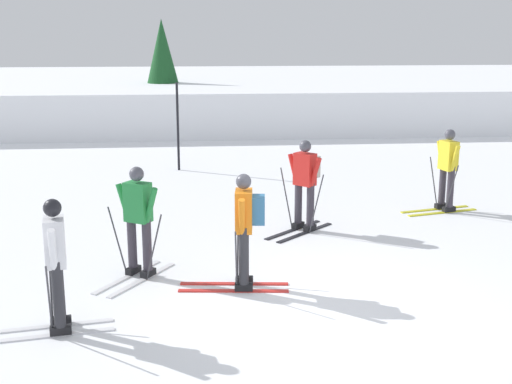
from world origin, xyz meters
TOP-DOWN VIEW (x-y plane):
  - ground_plane at (0.00, 0.00)m, footprint 120.00×120.00m
  - far_snow_ridge at (0.00, 19.11)m, footprint 80.00×9.41m
  - skier_red at (0.38, 3.84)m, footprint 1.40×1.38m
  - skier_green at (-2.52, 1.64)m, footprint 1.17×1.55m
  - skier_yellow at (3.50, 4.94)m, footprint 1.64×0.98m
  - skier_white at (-3.38, -0.23)m, footprint 1.64×0.99m
  - skier_orange at (-0.95, 1.00)m, footprint 1.63×1.00m
  - trail_marker_pole at (-2.11, 9.62)m, footprint 0.06×0.06m
  - conifer_far_left at (-2.92, 19.36)m, footprint 1.61×1.61m

SIDE VIEW (x-z plane):
  - ground_plane at x=0.00m, z-range 0.00..0.00m
  - far_snow_ridge at x=0.00m, z-range 0.00..1.56m
  - skier_white at x=-3.38m, z-range 0.06..1.77m
  - skier_yellow at x=3.50m, z-range 0.06..1.77m
  - skier_green at x=-2.52m, z-range 0.06..1.77m
  - skier_orange at x=-0.95m, z-range 0.10..1.81m
  - skier_red at x=0.38m, z-range 0.10..1.81m
  - trail_marker_pole at x=-2.11m, z-range 0.00..2.33m
  - conifer_far_left at x=-2.92m, z-range 0.40..4.47m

